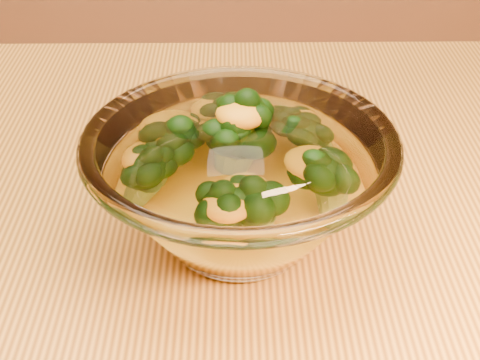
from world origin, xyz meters
TOP-DOWN VIEW (x-y plane):
  - glass_bowl at (-0.11, 0.05)m, footprint 0.21×0.21m
  - cheese_sauce at (-0.11, 0.05)m, footprint 0.12×0.12m
  - broccoli_heap at (-0.12, 0.06)m, footprint 0.14×0.14m

SIDE VIEW (x-z plane):
  - cheese_sauce at x=-0.11m, z-range 0.76..0.80m
  - glass_bowl at x=-0.11m, z-range 0.75..0.84m
  - broccoli_heap at x=-0.12m, z-range 0.77..0.85m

